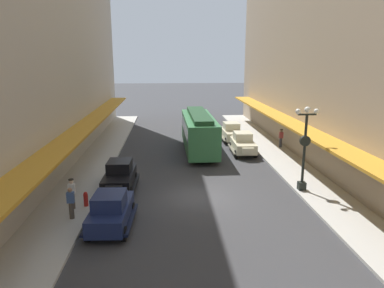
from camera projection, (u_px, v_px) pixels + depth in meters
name	position (u px, v px, depth m)	size (l,w,h in m)	color
ground_plane	(199.00, 197.00, 21.27)	(200.00, 200.00, 0.00)	#38383A
sidewalk_left	(71.00, 199.00, 20.75)	(3.00, 60.00, 0.15)	#B7B5AD
sidewalk_right	(321.00, 192.00, 21.76)	(3.00, 60.00, 0.15)	#B7B5AD
parked_car_0	(119.00, 175.00, 22.18)	(2.22, 4.29, 1.84)	black
parked_car_1	(232.00, 132.00, 35.32)	(2.26, 4.30, 1.84)	beige
parked_car_2	(111.00, 209.00, 17.19)	(2.29, 4.31, 1.84)	#19234C
parked_car_3	(243.00, 143.00, 30.68)	(2.22, 4.29, 1.84)	beige
streetcar	(199.00, 131.00, 31.12)	(2.61, 9.62, 3.46)	#33723F
lamp_post_with_clock	(305.00, 145.00, 21.33)	(1.42, 0.44, 5.16)	black
fire_hydrant	(86.00, 199.00, 19.48)	(0.24, 0.24, 0.82)	#B21E19
pedestrian_0	(71.00, 203.00, 17.86)	(0.36, 0.24, 1.64)	#4C4238
pedestrian_1	(281.00, 138.00, 32.30)	(0.36, 0.28, 1.67)	#2D2D33
pedestrian_2	(72.00, 194.00, 19.03)	(0.36, 0.28, 1.67)	#4C4238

